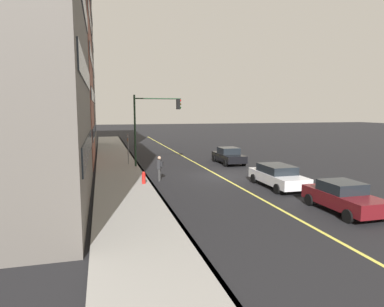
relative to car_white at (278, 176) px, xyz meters
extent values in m
plane|color=black|center=(4.43, 2.31, -0.74)|extent=(200.00, 200.00, 0.00)
cube|color=gray|center=(4.43, 9.35, -0.67)|extent=(80.00, 3.64, 0.15)
cube|color=slate|center=(4.43, 7.61, -0.67)|extent=(80.00, 0.16, 0.15)
cube|color=#D8CC4C|center=(4.43, 2.31, -0.73)|extent=(80.00, 0.16, 0.01)
cube|color=#262D38|center=(-0.63, 11.34, 2.24)|extent=(12.23, 0.06, 1.10)
cube|color=#262D38|center=(-0.63, 11.34, 5.96)|extent=(12.23, 0.06, 1.10)
cube|color=brown|center=(14.39, 17.86, 10.69)|extent=(11.73, 12.99, 22.85)
cube|color=#262D38|center=(14.39, 11.34, 2.03)|extent=(9.85, 0.06, 1.10)
cube|color=#262D38|center=(14.39, 11.34, 5.49)|extent=(9.85, 0.06, 1.10)
cube|color=#262D38|center=(14.39, 11.34, 8.96)|extent=(9.85, 0.06, 1.10)
cube|color=#262D38|center=(14.39, 11.34, 12.42)|extent=(9.85, 0.06, 1.10)
cube|color=#56514C|center=(27.58, 16.28, 10.94)|extent=(10.23, 9.82, 23.36)
cube|color=#262D38|center=(27.58, 11.34, 2.09)|extent=(8.59, 0.06, 1.10)
cube|color=#262D38|center=(27.58, 11.34, 5.63)|extent=(8.59, 0.06, 1.10)
cube|color=#262D38|center=(27.58, 11.34, 9.17)|extent=(8.59, 0.06, 1.10)
cube|color=#262D38|center=(27.58, 11.34, 12.71)|extent=(8.59, 0.06, 1.10)
cube|color=#262D38|center=(27.58, 11.34, 16.25)|extent=(8.59, 0.06, 1.10)
cube|color=silver|center=(-0.04, 0.00, -0.13)|extent=(4.80, 1.82, 0.62)
cube|color=black|center=(0.12, 0.00, 0.42)|extent=(2.45, 1.68, 0.49)
cylinder|color=black|center=(-1.62, -0.89, -0.44)|extent=(0.60, 0.22, 0.60)
cylinder|color=black|center=(-1.62, 0.89, -0.44)|extent=(0.60, 0.22, 0.60)
cylinder|color=black|center=(1.54, -0.89, -0.44)|extent=(0.60, 0.22, 0.60)
cylinder|color=black|center=(1.54, 0.89, -0.44)|extent=(0.60, 0.22, 0.60)
cube|color=black|center=(9.88, -0.51, -0.13)|extent=(4.49, 1.77, 0.62)
cube|color=black|center=(9.90, -0.51, 0.46)|extent=(1.81, 1.63, 0.56)
cylinder|color=black|center=(8.39, -1.38, -0.44)|extent=(0.60, 0.22, 0.60)
cylinder|color=black|center=(8.39, 0.35, -0.44)|extent=(0.60, 0.22, 0.60)
cylinder|color=black|center=(11.36, -1.38, -0.44)|extent=(0.60, 0.22, 0.60)
cylinder|color=black|center=(11.36, 0.35, -0.44)|extent=(0.60, 0.22, 0.60)
cube|color=#591116|center=(-5.62, -0.36, -0.11)|extent=(4.28, 1.77, 0.65)
cube|color=black|center=(-5.46, -0.36, 0.46)|extent=(1.80, 1.63, 0.50)
cylinder|color=black|center=(-7.03, -1.23, -0.44)|extent=(0.60, 0.22, 0.60)
cylinder|color=black|center=(-7.03, 0.50, -0.44)|extent=(0.60, 0.22, 0.60)
cylinder|color=black|center=(-4.21, -1.23, -0.44)|extent=(0.60, 0.22, 0.60)
cylinder|color=black|center=(-4.21, 0.50, -0.44)|extent=(0.60, 0.22, 0.60)
cylinder|color=#383838|center=(3.69, 6.93, -0.31)|extent=(0.18, 0.18, 0.85)
cylinder|color=#383838|center=(3.90, 6.85, -0.31)|extent=(0.18, 0.18, 0.85)
cube|color=#262628|center=(3.80, 6.89, 0.43)|extent=(0.46, 0.36, 0.64)
sphere|color=tan|center=(3.80, 6.89, 0.87)|extent=(0.23, 0.23, 0.23)
cube|color=black|center=(3.73, 6.73, 0.47)|extent=(0.30, 0.25, 0.34)
cylinder|color=#1E3823|center=(9.77, 7.93, 2.32)|extent=(0.16, 0.16, 6.13)
cylinder|color=#1E3823|center=(9.77, 5.94, 5.09)|extent=(0.10, 3.98, 0.10)
cube|color=black|center=(9.77, 4.20, 4.64)|extent=(0.28, 0.30, 0.90)
sphere|color=red|center=(9.77, 4.02, 4.94)|extent=(0.18, 0.18, 0.18)
sphere|color=#392905|center=(9.77, 4.02, 4.64)|extent=(0.18, 0.18, 0.18)
sphere|color=black|center=(9.77, 4.02, 4.34)|extent=(0.18, 0.18, 0.18)
cylinder|color=slate|center=(11.15, 8.43, 0.68)|extent=(0.08, 0.08, 2.84)
cube|color=white|center=(11.15, 8.45, 1.90)|extent=(0.60, 0.02, 0.20)
cube|color=#DB5919|center=(11.15, 8.45, 1.55)|extent=(0.44, 0.02, 0.28)
cylinder|color=red|center=(2.54, 8.13, -0.34)|extent=(0.24, 0.24, 0.80)
sphere|color=red|center=(2.54, 8.13, 0.10)|extent=(0.20, 0.20, 0.20)
camera|label=1|loc=(-18.96, 10.67, 4.06)|focal=31.78mm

